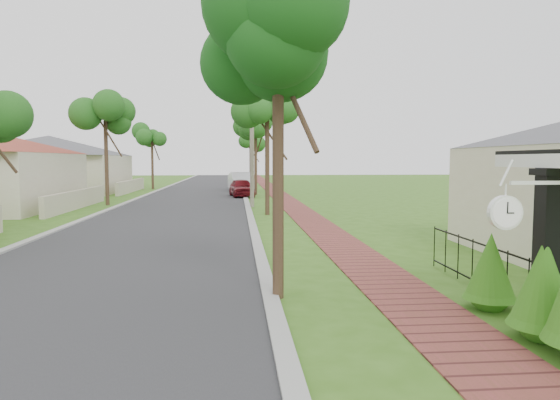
{
  "coord_description": "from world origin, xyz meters",
  "views": [
    {
      "loc": [
        0.01,
        -7.83,
        2.63
      ],
      "look_at": [
        1.25,
        6.2,
        1.5
      ],
      "focal_mm": 32.0,
      "sensor_mm": 36.0,
      "label": 1
    }
  ],
  "objects_px": {
    "parked_car_red": "(242,188)",
    "parked_car_white": "(241,182)",
    "utility_pole": "(252,139)",
    "porch_post": "(547,263)",
    "station_clock": "(507,210)",
    "near_tree": "(278,39)"
  },
  "relations": [
    {
      "from": "utility_pole",
      "to": "porch_post",
      "type": "bearing_deg",
      "value": -80.14
    },
    {
      "from": "near_tree",
      "to": "utility_pole",
      "type": "distance_m",
      "value": 18.53
    },
    {
      "from": "station_clock",
      "to": "porch_post",
      "type": "bearing_deg",
      "value": 24.75
    },
    {
      "from": "parked_car_red",
      "to": "parked_car_white",
      "type": "bearing_deg",
      "value": 82.35
    },
    {
      "from": "near_tree",
      "to": "utility_pole",
      "type": "height_order",
      "value": "utility_pole"
    },
    {
      "from": "near_tree",
      "to": "utility_pole",
      "type": "bearing_deg",
      "value": 89.69
    },
    {
      "from": "porch_post",
      "to": "utility_pole",
      "type": "bearing_deg",
      "value": 99.86
    },
    {
      "from": "parked_car_red",
      "to": "station_clock",
      "type": "relative_size",
      "value": 3.5
    },
    {
      "from": "near_tree",
      "to": "utility_pole",
      "type": "xyz_separation_m",
      "value": [
        0.1,
        18.5,
        -1.07
      ]
    },
    {
      "from": "station_clock",
      "to": "utility_pole",
      "type": "bearing_deg",
      "value": 97.41
    },
    {
      "from": "parked_car_red",
      "to": "utility_pole",
      "type": "distance_m",
      "value": 8.57
    },
    {
      "from": "parked_car_red",
      "to": "station_clock",
      "type": "height_order",
      "value": "station_clock"
    },
    {
      "from": "parked_car_white",
      "to": "utility_pole",
      "type": "bearing_deg",
      "value": -96.01
    },
    {
      "from": "parked_car_white",
      "to": "parked_car_red",
      "type": "bearing_deg",
      "value": -97.97
    },
    {
      "from": "parked_car_red",
      "to": "parked_car_white",
      "type": "distance_m",
      "value": 6.71
    },
    {
      "from": "parked_car_white",
      "to": "utility_pole",
      "type": "distance_m",
      "value": 14.97
    },
    {
      "from": "porch_post",
      "to": "parked_car_red",
      "type": "bearing_deg",
      "value": 98.16
    },
    {
      "from": "parked_car_white",
      "to": "station_clock",
      "type": "distance_m",
      "value": 36.22
    },
    {
      "from": "porch_post",
      "to": "parked_car_white",
      "type": "relative_size",
      "value": 0.52
    },
    {
      "from": "utility_pole",
      "to": "parked_car_red",
      "type": "bearing_deg",
      "value": 93.6
    },
    {
      "from": "parked_car_red",
      "to": "station_clock",
      "type": "distance_m",
      "value": 29.56
    },
    {
      "from": "parked_car_white",
      "to": "station_clock",
      "type": "bearing_deg",
      "value": -92.76
    }
  ]
}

